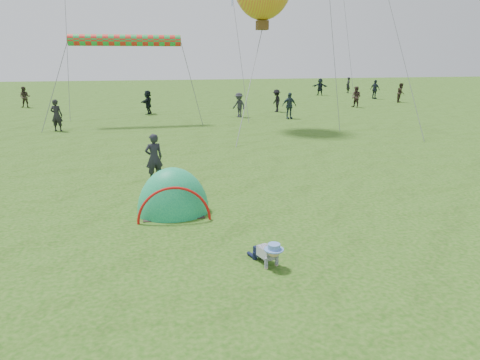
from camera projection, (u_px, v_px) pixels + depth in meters
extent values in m
plane|color=#164B09|center=(228.00, 268.00, 8.15)|extent=(140.00, 140.00, 0.00)
ellipsoid|color=#0A7C56|center=(174.00, 212.00, 11.07)|extent=(1.88, 1.57, 2.38)
imported|color=black|center=(154.00, 158.00, 13.61)|extent=(0.65, 0.51, 1.55)
imported|color=black|center=(348.00, 85.00, 47.13)|extent=(0.46, 0.66, 1.73)
imported|color=#3B2A27|center=(356.00, 97.00, 33.73)|extent=(0.92, 0.99, 1.64)
imported|color=#26282D|center=(239.00, 105.00, 28.27)|extent=(1.07, 1.19, 1.60)
imported|color=black|center=(148.00, 102.00, 29.74)|extent=(1.00, 1.60, 1.64)
imported|color=black|center=(57.00, 115.00, 22.90)|extent=(0.71, 0.56, 1.71)
imported|color=#2D231C|center=(401.00, 93.00, 37.51)|extent=(1.01, 1.02, 1.67)
imported|color=#1D242F|center=(375.00, 89.00, 40.60)|extent=(0.80, 1.13, 1.78)
imported|color=black|center=(276.00, 101.00, 30.97)|extent=(0.64, 1.06, 1.62)
imported|color=black|center=(320.00, 87.00, 44.50)|extent=(1.61, 1.31, 1.72)
imported|color=#3B3128|center=(25.00, 97.00, 33.66)|extent=(0.81, 0.64, 1.63)
imported|color=#26363F|center=(289.00, 106.00, 27.59)|extent=(1.02, 0.53, 1.67)
cylinder|color=red|center=(126.00, 40.00, 24.23)|extent=(6.20, 0.64, 0.64)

